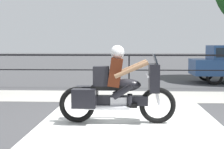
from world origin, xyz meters
name	(u,v)px	position (x,y,z in m)	size (l,w,h in m)	color
ground_plane	(129,120)	(0.00, 0.00, 0.00)	(120.00, 120.00, 0.00)	#424244
sidewalk_band	(129,96)	(0.00, 3.40, 0.01)	(44.00, 2.40, 0.01)	#A8A59E
crosswalk_band	(130,121)	(0.02, -0.20, 0.00)	(3.77, 6.00, 0.01)	silver
fence_railing	(129,62)	(0.00, 5.21, 1.01)	(36.00, 0.05, 1.29)	black
motorcycle	(116,89)	(-0.27, -0.33, 0.72)	(2.45, 0.76, 1.63)	black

